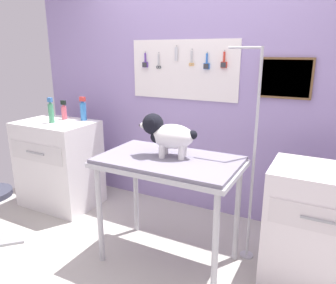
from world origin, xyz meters
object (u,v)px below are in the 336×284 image
(counter_left, at_px, (59,164))
(detangler_spray, at_px, (83,110))
(cabinet_right, at_px, (317,227))
(grooming_arm, at_px, (252,167))
(dog, at_px, (167,134))
(grooming_table, at_px, (169,169))

(counter_left, xyz_separation_m, detangler_spray, (0.21, 0.20, 0.57))
(counter_left, bearing_deg, cabinet_right, -1.81)
(cabinet_right, height_order, detangler_spray, detangler_spray)
(detangler_spray, bearing_deg, grooming_arm, -6.68)
(cabinet_right, relative_size, detangler_spray, 3.48)
(grooming_arm, bearing_deg, cabinet_right, -7.46)
(detangler_spray, bearing_deg, counter_left, -136.67)
(dog, bearing_deg, grooming_table, -45.93)
(grooming_arm, xyz_separation_m, detangler_spray, (-1.85, 0.22, 0.25))
(grooming_table, height_order, grooming_arm, grooming_arm)
(grooming_table, bearing_deg, dog, 134.07)
(grooming_table, distance_m, grooming_arm, 0.64)
(grooming_table, distance_m, counter_left, 1.59)
(dog, relative_size, cabinet_right, 0.51)
(grooming_arm, bearing_deg, counter_left, 179.55)
(counter_left, relative_size, cabinet_right, 1.07)
(dog, height_order, counter_left, dog)
(grooming_table, height_order, counter_left, counter_left)
(grooming_arm, distance_m, detangler_spray, 1.88)
(grooming_table, xyz_separation_m, dog, (-0.04, 0.04, 0.26))
(grooming_arm, relative_size, detangler_spray, 6.69)
(grooming_arm, distance_m, cabinet_right, 0.61)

